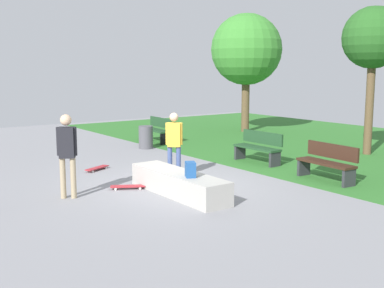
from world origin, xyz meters
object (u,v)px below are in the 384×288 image
(backpack_on_ledge, at_px, (190,170))
(tree_tall_oak, at_px, (373,39))
(skateboard_spare, at_px, (97,168))
(park_bench_far_left, at_px, (328,161))
(tree_young_birch, at_px, (246,50))
(concrete_ledge, at_px, (179,183))
(skater_watching, at_px, (174,140))
(trash_bin, at_px, (146,137))
(park_bench_far_right, at_px, (259,146))
(skateboard_by_ledge, at_px, (128,186))
(park_bench_center_lawn, at_px, (157,129))
(skater_performing_trick, at_px, (67,149))

(backpack_on_ledge, distance_m, tree_tall_oak, 8.55)
(skateboard_spare, bearing_deg, backpack_on_ledge, 4.12)
(park_bench_far_left, xyz_separation_m, tree_young_birch, (-8.27, 4.67, 3.05))
(concrete_ledge, relative_size, tree_young_birch, 0.58)
(skater_watching, bearing_deg, trash_bin, 158.45)
(tree_tall_oak, relative_size, trash_bin, 5.96)
(park_bench_far_right, height_order, tree_young_birch, tree_young_birch)
(skateboard_by_ledge, bearing_deg, skateboard_spare, 172.50)
(park_bench_center_lawn, bearing_deg, skateboard_by_ledge, -37.03)
(tree_young_birch, height_order, tree_tall_oak, tree_young_birch)
(skater_performing_trick, height_order, tree_young_birch, tree_young_birch)
(skater_performing_trick, bearing_deg, trash_bin, 135.24)
(tree_tall_oak, height_order, trash_bin, tree_tall_oak)
(concrete_ledge, distance_m, tree_tall_oak, 8.58)
(skater_performing_trick, bearing_deg, backpack_on_ledge, 49.81)
(skater_performing_trick, bearing_deg, skateboard_by_ledge, 88.36)
(concrete_ledge, bearing_deg, tree_young_birch, 130.69)
(skateboard_spare, xyz_separation_m, trash_bin, (-2.40, 2.95, 0.33))
(backpack_on_ledge, bearing_deg, park_bench_far_right, 145.33)
(skater_watching, bearing_deg, skateboard_spare, -148.81)
(concrete_ledge, relative_size, park_bench_far_left, 1.80)
(park_bench_far_right, height_order, park_bench_far_left, same)
(backpack_on_ledge, height_order, park_bench_far_right, park_bench_far_right)
(backpack_on_ledge, xyz_separation_m, tree_tall_oak, (-1.23, 7.92, 2.98))
(skateboard_spare, relative_size, park_bench_center_lawn, 0.50)
(skater_watching, distance_m, skateboard_spare, 2.50)
(backpack_on_ledge, bearing_deg, park_bench_center_lawn, 179.58)
(concrete_ledge, bearing_deg, tree_tall_oak, 94.95)
(park_bench_far_right, height_order, trash_bin, park_bench_far_right)
(skater_performing_trick, relative_size, park_bench_far_right, 1.13)
(concrete_ledge, relative_size, skater_performing_trick, 1.62)
(park_bench_far_left, distance_m, tree_tall_oak, 5.43)
(skater_performing_trick, distance_m, tree_young_birch, 12.42)
(tree_tall_oak, xyz_separation_m, trash_bin, (-5.17, -5.26, -3.26))
(skater_watching, height_order, park_bench_far_left, skater_watching)
(concrete_ledge, xyz_separation_m, skater_performing_trick, (-1.15, -2.08, 0.81))
(tree_tall_oak, bearing_deg, park_bench_far_right, -104.76)
(skater_performing_trick, xyz_separation_m, trash_bin, (-4.70, 4.66, -0.68))
(concrete_ledge, height_order, trash_bin, trash_bin)
(park_bench_far_left, distance_m, tree_young_birch, 9.98)
(backpack_on_ledge, height_order, tree_young_birch, tree_young_birch)
(park_bench_center_lawn, bearing_deg, skater_performing_trick, -45.10)
(skateboard_spare, bearing_deg, concrete_ledge, 5.91)
(skateboard_spare, bearing_deg, trash_bin, 129.15)
(park_bench_center_lawn, distance_m, park_bench_far_left, 7.93)
(concrete_ledge, height_order, park_bench_far_left, park_bench_far_left)
(park_bench_far_right, bearing_deg, skater_watching, -85.68)
(park_bench_far_left, bearing_deg, park_bench_center_lawn, -179.61)
(concrete_ledge, relative_size, trash_bin, 3.72)
(concrete_ledge, relative_size, park_bench_center_lawn, 1.80)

